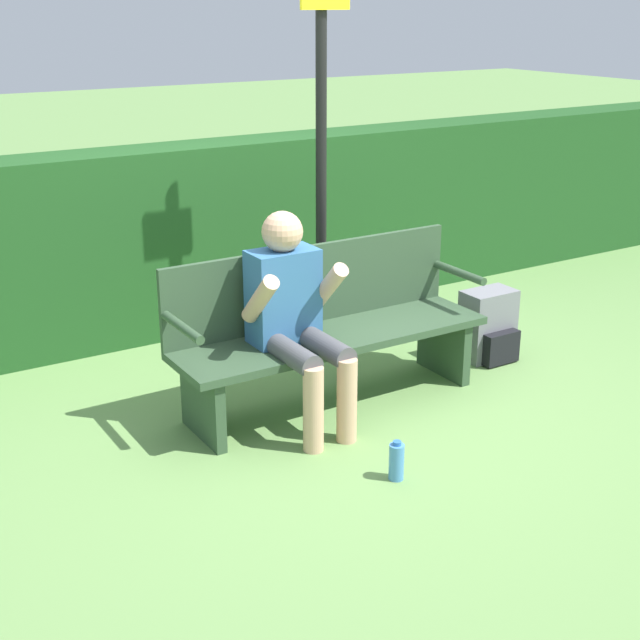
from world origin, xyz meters
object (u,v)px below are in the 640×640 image
at_px(park_bench, 326,327).
at_px(water_bottle, 396,461).
at_px(backpack, 489,327).
at_px(person_seated, 294,311).
at_px(signpost, 322,139).

xyz_separation_m(park_bench, water_bottle, (-0.21, -0.99, -0.36)).
bearing_deg(backpack, person_seated, -175.58).
xyz_separation_m(park_bench, person_seated, (-0.30, -0.14, 0.20)).
height_order(backpack, signpost, signpost).
relative_size(water_bottle, signpost, 0.08).
bearing_deg(park_bench, person_seated, -154.59).
xyz_separation_m(park_bench, signpost, (0.38, 0.65, 0.98)).
distance_m(park_bench, person_seated, 0.38).
distance_m(water_bottle, signpost, 2.20).
xyz_separation_m(backpack, signpost, (-0.89, 0.67, 1.22)).
distance_m(park_bench, signpost, 1.24).
distance_m(person_seated, water_bottle, 1.02).
xyz_separation_m(backpack, water_bottle, (-1.47, -0.97, -0.12)).
bearing_deg(signpost, backpack, -37.30).
distance_m(park_bench, backpack, 1.28).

